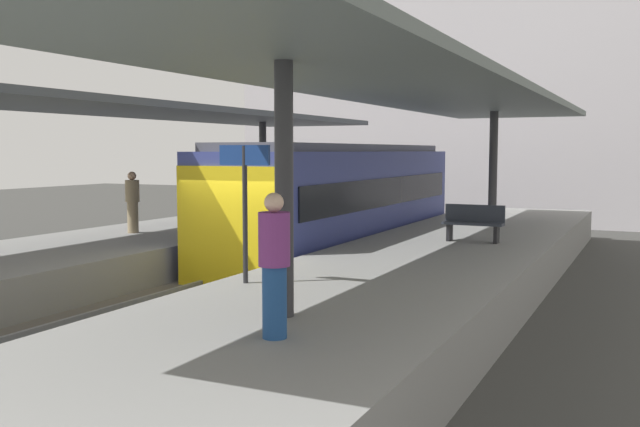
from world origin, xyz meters
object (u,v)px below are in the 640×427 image
platform_bench (474,222)px  platform_sign (245,182)px  passenger_near_bench (133,201)px  passenger_mid_platform (274,263)px  commuter_train (342,200)px

platform_bench → platform_sign: platform_sign is taller
passenger_near_bench → passenger_mid_platform: size_ratio=0.96×
commuter_train → passenger_mid_platform: (4.21, -11.48, 0.13)m
platform_bench → platform_sign: (-2.08, -6.78, 1.16)m
platform_bench → passenger_mid_platform: (-0.01, -9.52, 0.39)m
platform_sign → passenger_mid_platform: 3.52m
platform_sign → passenger_mid_platform: (2.06, -2.74, -0.77)m
platform_bench → platform_sign: bearing=-107.0°
commuter_train → passenger_mid_platform: 12.23m
commuter_train → passenger_mid_platform: bearing=-69.9°
passenger_near_bench → passenger_mid_platform: 11.25m
platform_sign → passenger_near_bench: size_ratio=1.39×
platform_bench → passenger_mid_platform: size_ratio=0.85×
passenger_near_bench → passenger_mid_platform: (8.38, -7.51, 0.04)m
commuter_train → platform_bench: (4.22, -1.96, -0.26)m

